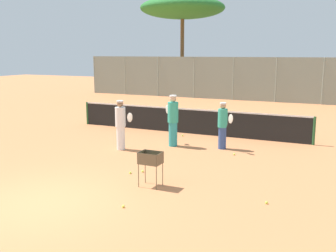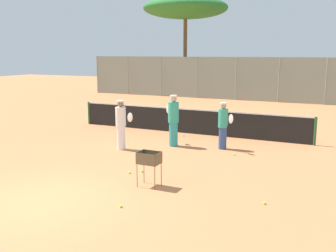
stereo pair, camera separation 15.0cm
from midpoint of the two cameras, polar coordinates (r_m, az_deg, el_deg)
name	(u,v)px [view 2 (the right image)]	position (r m, az deg, el deg)	size (l,w,h in m)	color
ground_plane	(38,203)	(9.60, -17.98, -10.60)	(80.00, 80.00, 0.00)	#D37F4C
tennis_net	(187,120)	(16.67, 3.07, 0.83)	(10.34, 0.10, 1.07)	#26592D
back_fence	(257,79)	(28.43, 12.92, 6.63)	(27.26, 0.08, 3.07)	gray
tree_0	(185,8)	(33.96, 2.69, 16.69)	(7.03, 7.03, 7.89)	brown
player_white_outfit	(223,125)	(14.01, 8.30, 0.13)	(0.72, 0.67, 1.66)	#334C8C
player_red_cap	(173,120)	(14.30, 1.08, 0.90)	(0.76, 0.72, 1.88)	teal
player_yellow_shirt	(121,124)	(13.89, -6.53, 0.26)	(0.87, 0.47, 1.75)	white
ball_cart	(149,161)	(10.04, -2.28, -5.06)	(0.56, 0.41, 0.91)	brown
tennis_ball_0	(121,206)	(8.95, -6.36, -11.48)	(0.07, 0.07, 0.07)	#D1E54C
tennis_ball_1	(142,171)	(11.39, -3.43, -6.55)	(0.07, 0.07, 0.07)	#D1E54C
tennis_ball_2	(234,154)	(13.37, 9.93, -4.08)	(0.07, 0.07, 0.07)	#D1E54C
tennis_ball_3	(130,172)	(11.28, -5.22, -6.74)	(0.07, 0.07, 0.07)	#D1E54C
tennis_ball_4	(265,203)	(9.35, 14.30, -10.77)	(0.07, 0.07, 0.07)	#D1E54C
tennis_ball_5	(183,136)	(16.14, 2.53, -1.39)	(0.07, 0.07, 0.07)	#D1E54C
parked_car	(314,88)	(32.35, 20.58, 5.12)	(4.20, 1.70, 1.60)	#232328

